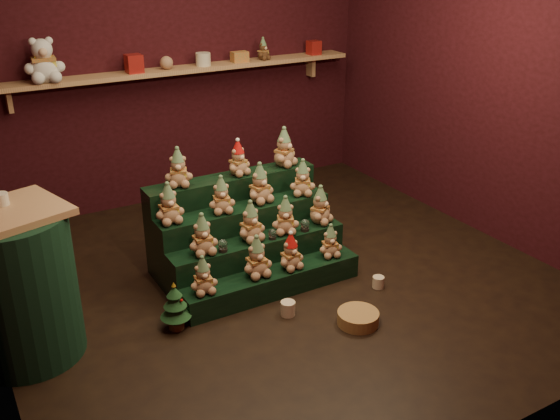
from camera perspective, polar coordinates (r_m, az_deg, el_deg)
ground at (r=4.86m, az=-0.05°, el=-6.30°), size 4.00×4.00×0.00m
back_wall at (r=6.16m, az=-9.88°, el=13.70°), size 4.00×0.10×2.80m
front_wall at (r=2.84m, az=21.08°, el=0.78°), size 4.00×0.10×2.80m
right_wall at (r=5.63m, az=18.78°, el=11.89°), size 0.10×4.00×2.80m
back_shelf at (r=6.02m, az=-9.20°, el=12.48°), size 3.60×0.26×0.24m
riser_tier_front at (r=4.63m, az=-0.68°, el=-6.66°), size 1.40×0.22×0.18m
riser_tier_midfront at (r=4.76m, az=-1.98°, el=-4.56°), size 1.40×0.22×0.36m
riser_tier_midback at (r=4.89m, az=-3.22°, el=-2.57°), size 1.40×0.22×0.54m
riser_tier_back at (r=5.03m, az=-4.38°, el=-0.69°), size 1.40×0.22×0.72m
teddy_0 at (r=4.30m, az=-7.06°, el=-5.94°), size 0.21×0.19×0.27m
teddy_1 at (r=4.47m, az=-2.14°, el=-4.28°), size 0.22×0.20×0.31m
teddy_2 at (r=4.57m, az=0.98°, el=-3.81°), size 0.21×0.20×0.28m
teddy_3 at (r=4.77m, az=4.62°, el=-2.83°), size 0.21×0.20×0.26m
teddy_4 at (r=4.43m, az=-7.11°, el=-2.23°), size 0.22×0.20×0.30m
teddy_5 at (r=4.59m, az=-2.71°, el=-1.04°), size 0.24×0.22×0.30m
teddy_6 at (r=4.70m, az=0.50°, el=-0.49°), size 0.27×0.25×0.29m
teddy_7 at (r=4.88m, az=3.69°, el=0.46°), size 0.28×0.28×0.30m
teddy_8 at (r=4.51m, az=-10.16°, el=0.59°), size 0.21×0.19×0.30m
teddy_9 at (r=4.64m, az=-5.39°, el=1.39°), size 0.23×0.22×0.28m
teddy_10 at (r=4.80m, az=-1.86°, el=2.45°), size 0.26×0.24×0.31m
teddy_11 at (r=4.95m, az=2.08°, el=2.97°), size 0.27×0.26×0.29m
teddy_12 at (r=4.69m, az=-9.29°, el=3.86°), size 0.26×0.25×0.29m
teddy_13 at (r=4.87m, az=-3.86°, el=4.75°), size 0.23×0.22×0.27m
teddy_14 at (r=5.05m, az=0.37°, el=5.75°), size 0.29×0.28×0.31m
snow_globe_a at (r=4.48m, az=-5.25°, el=-3.26°), size 0.07×0.07×0.09m
snow_globe_b at (r=4.65m, az=-0.71°, el=-2.21°), size 0.06×0.06×0.08m
snow_globe_c at (r=4.78m, az=2.30°, el=-1.39°), size 0.07×0.07×0.09m
side_table at (r=4.13m, az=-22.78°, el=-6.41°), size 0.77×0.69×0.99m
table_ornament at (r=4.00m, az=-24.18°, el=0.91°), size 0.09×0.09×0.07m
mini_christmas_tree at (r=4.26m, az=-9.56°, el=-8.65°), size 0.21×0.21×0.36m
mug_left at (r=4.41m, az=0.73°, el=-8.98°), size 0.10×0.10×0.10m
mug_right at (r=4.79m, az=8.97°, el=-6.53°), size 0.09×0.09×0.09m
wicker_basket at (r=4.35m, az=7.15°, el=-9.76°), size 0.29×0.29×0.09m
white_bear at (r=5.64m, az=-20.89°, el=13.18°), size 0.35×0.32×0.46m
brown_bear at (r=6.33m, az=-1.56°, el=14.50°), size 0.19×0.18×0.21m
gift_tin_red_a at (r=5.84m, az=-13.21°, el=12.90°), size 0.14×0.14×0.16m
gift_tin_cream at (r=6.07m, az=-7.04°, el=13.52°), size 0.14×0.14×0.12m
gift_tin_red_b at (r=6.65m, az=3.11°, el=14.61°), size 0.12×0.12×0.14m
shelf_plush_ball at (r=5.94m, az=-10.34°, el=13.10°), size 0.12×0.12×0.12m
scarf_gift_box at (r=6.23m, az=-3.71°, el=13.81°), size 0.16×0.10×0.10m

